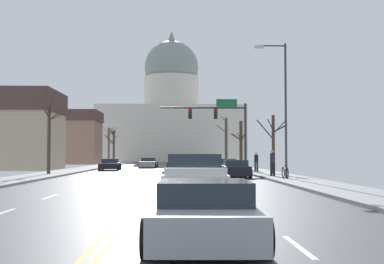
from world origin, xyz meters
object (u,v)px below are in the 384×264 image
sedan_near_05 (205,214)px  bicycle_parked (285,173)px  sedan_near_00 (225,167)px  sedan_near_03 (187,178)px  street_lamp_right (282,99)px  pedestrian_01 (256,161)px  sedan_oncoming_01 (149,163)px  sedan_near_02 (181,172)px  signal_gantry (221,120)px  pedestrian_00 (273,161)px  sedan_near_01 (235,169)px  sedan_oncoming_00 (110,165)px  pickup_truck_near_04 (195,181)px

sedan_near_05 → bicycle_parked: size_ratio=2.42×
sedan_near_00 → bicycle_parked: bearing=-76.4°
sedan_near_00 → sedan_near_03: bearing=-100.8°
street_lamp_right → pedestrian_01: 11.78m
street_lamp_right → sedan_oncoming_01: bearing=109.8°
sedan_near_03 → sedan_near_02: bearing=92.3°
signal_gantry → sedan_near_00: 5.64m
sedan_near_05 → pedestrian_00: 25.36m
street_lamp_right → sedan_near_00: street_lamp_right is taller
street_lamp_right → bicycle_parked: street_lamp_right is taller
sedan_near_01 → sedan_near_05: 25.70m
street_lamp_right → pedestrian_01: street_lamp_right is taller
sedan_oncoming_00 → sedan_oncoming_01: 9.18m
signal_gantry → pedestrian_01: 5.53m
sedan_near_03 → sedan_oncoming_01: (-3.86, 36.08, 0.03)m
signal_gantry → sedan_near_03: signal_gantry is taller
signal_gantry → sedan_near_02: 17.01m
sedan_oncoming_00 → pedestrian_01: (13.51, -8.26, 0.51)m
sedan_near_01 → bicycle_parked: bearing=-58.1°
sedan_near_01 → sedan_near_03: size_ratio=0.97×
sedan_near_05 → sedan_oncoming_01: (-3.90, 49.69, 0.03)m
street_lamp_right → sedan_near_00: size_ratio=1.87×
sedan_near_02 → pedestrian_01: bearing=63.3°
sedan_near_01 → pedestrian_01: size_ratio=2.64×
sedan_near_00 → pedestrian_01: pedestrian_01 is taller
sedan_oncoming_00 → sedan_near_02: bearing=-71.8°
sedan_near_01 → sedan_near_05: bearing=-98.0°
signal_gantry → sedan_oncoming_00: size_ratio=1.82×
sedan_oncoming_01 → bicycle_parked: 30.13m
signal_gantry → pedestrian_01: (2.73, -3.06, -3.71)m
sedan_near_03 → bicycle_parked: 9.86m
sedan_near_05 → sedan_oncoming_00: sedan_oncoming_00 is taller
sedan_near_01 → pedestrian_01: (2.67, 7.44, 0.48)m
sedan_near_02 → sedan_near_03: (0.25, -6.30, -0.01)m
signal_gantry → pickup_truck_near_04: bearing=-96.9°
street_lamp_right → pickup_truck_near_04: street_lamp_right is taller
sedan_near_05 → bicycle_parked: bearing=73.9°
bicycle_parked → signal_gantry: bearing=100.2°
sedan_near_03 → pickup_truck_near_04: 6.03m
pickup_truck_near_04 → signal_gantry: bearing=83.1°
sedan_near_02 → sedan_near_03: size_ratio=1.01×
sedan_near_02 → bicycle_parked: (6.44, 1.37, -0.07)m
sedan_oncoming_00 → sedan_oncoming_01: sedan_oncoming_01 is taller
sedan_near_00 → pickup_truck_near_04: (-3.41, -24.59, 0.15)m
street_lamp_right → sedan_near_02: 8.08m
street_lamp_right → sedan_near_03: 11.23m
sedan_near_05 → sedan_oncoming_01: 49.85m
pickup_truck_near_04 → pedestrian_01: size_ratio=3.28×
sedan_near_01 → sedan_oncoming_00: sedan_near_01 is taller
sedan_oncoming_01 → sedan_near_05: bearing=-85.5°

